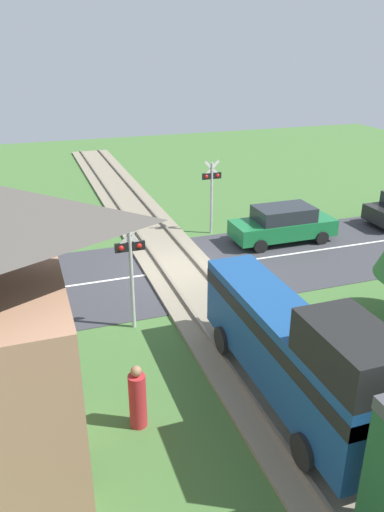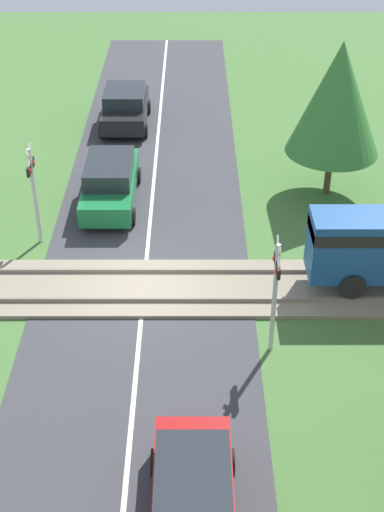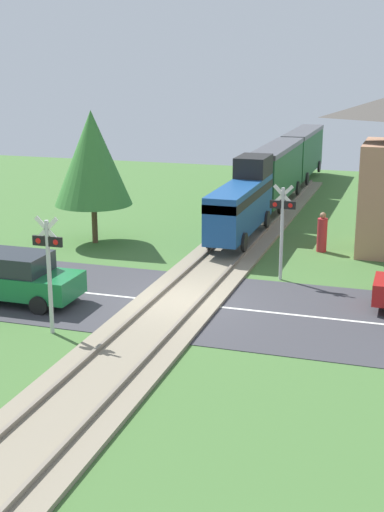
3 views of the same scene
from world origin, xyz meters
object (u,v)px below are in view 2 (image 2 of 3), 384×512
(car_behind_queue, at_px, (125,107))
(crossing_signal_west_approach, at_px, (33,183))
(car_near_crossing, at_px, (110,181))
(car_far_side, at_px, (193,498))
(crossing_signal_east_approach, at_px, (276,283))

(car_behind_queue, bearing_deg, crossing_signal_west_approach, -12.40)
(crossing_signal_west_approach, bearing_deg, car_near_crossing, 141.41)
(car_far_side, height_order, car_behind_queue, car_behind_queue)
(car_near_crossing, height_order, crossing_signal_east_approach, crossing_signal_east_approach)
(car_near_crossing, height_order, car_behind_queue, car_near_crossing)
(car_near_crossing, xyz_separation_m, car_far_side, (13.21, 2.88, -0.03))
(car_near_crossing, height_order, car_far_side, car_near_crossing)
(car_behind_queue, xyz_separation_m, crossing_signal_east_approach, (14.71, 4.95, 1.35))
(car_behind_queue, bearing_deg, crossing_signal_east_approach, 18.61)
(crossing_signal_east_approach, bearing_deg, crossing_signal_west_approach, -126.92)
(car_far_side, xyz_separation_m, crossing_signal_west_approach, (-10.61, -4.95, 1.37))
(car_far_side, height_order, crossing_signal_west_approach, crossing_signal_west_approach)
(car_near_crossing, distance_m, crossing_signal_west_approach, 3.58)
(crossing_signal_west_approach, bearing_deg, car_far_side, 25.03)
(car_far_side, relative_size, crossing_signal_east_approach, 1.16)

